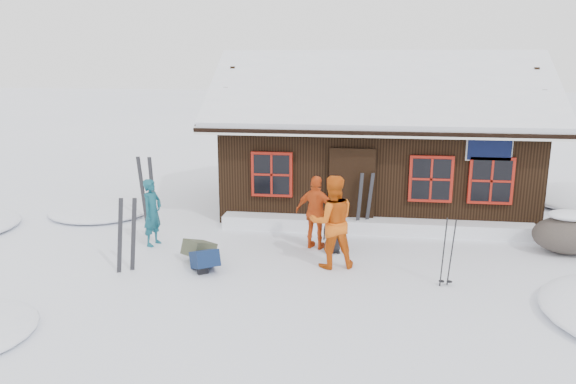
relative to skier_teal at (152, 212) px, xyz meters
name	(u,v)px	position (x,y,z in m)	size (l,w,h in m)	color
ground	(304,261)	(3.56, -0.61, -0.77)	(120.00, 120.00, 0.00)	white
mountain_hut	(376,151)	(5.06, 4.38, 0.80)	(8.90, 6.09, 4.42)	black
snow_drift	(375,225)	(5.06, 1.64, -0.60)	(7.60, 0.60, 0.35)	white
snow_mounds	(381,237)	(5.21, 1.26, -0.77)	(20.60, 13.20, 0.48)	white
skier_teal	(152,212)	(0.00, 0.00, 0.00)	(0.56, 0.37, 1.55)	#134D5B
skier_orange_left	(332,222)	(4.14, -0.81, 0.19)	(0.94, 0.73, 1.93)	#D3560E
skier_orange_right	(316,213)	(3.73, 0.28, 0.06)	(0.98, 0.41, 1.67)	#CF4715
skier_crouched	(333,230)	(4.12, 0.03, -0.25)	(0.51, 0.33, 1.05)	black
boulder	(568,234)	(9.23, 0.73, -0.33)	(1.49, 1.12, 0.86)	#4E443E
ski_pair_left	(127,236)	(0.09, -1.62, -0.04)	(0.46, 0.23, 1.57)	black
ski_pair_mid	(148,192)	(-0.69, 1.46, 0.09)	(0.52, 0.19, 1.83)	black
ski_pair_right	(364,204)	(4.78, 1.59, -0.05)	(0.45, 0.21, 1.55)	black
ski_poles	(447,253)	(6.35, -1.50, -0.13)	(0.24, 0.12, 1.36)	black
backpack_blue	(205,263)	(1.62, -1.41, -0.60)	(0.47, 0.62, 0.34)	#0F1F43
backpack_olive	(199,252)	(1.32, -0.81, -0.61)	(0.45, 0.60, 0.33)	#3B3F2D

